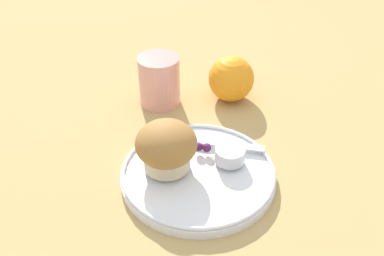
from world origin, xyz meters
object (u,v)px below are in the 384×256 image
at_px(orange_fruit, 231,79).
at_px(juice_glass, 159,81).
at_px(butter_knife, 215,143).
at_px(muffin, 166,147).

height_order(orange_fruit, juice_glass, juice_glass).
bearing_deg(orange_fruit, butter_knife, -94.26).
distance_m(butter_knife, juice_glass, 0.19).
xyz_separation_m(muffin, butter_knife, (0.07, 0.06, -0.04)).
distance_m(muffin, orange_fruit, 0.25).
bearing_deg(orange_fruit, muffin, -108.43).
relative_size(butter_knife, juice_glass, 1.70).
xyz_separation_m(muffin, orange_fruit, (0.08, 0.24, -0.01)).
bearing_deg(orange_fruit, juice_glass, -165.58).
bearing_deg(butter_knife, orange_fruit, 88.70).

